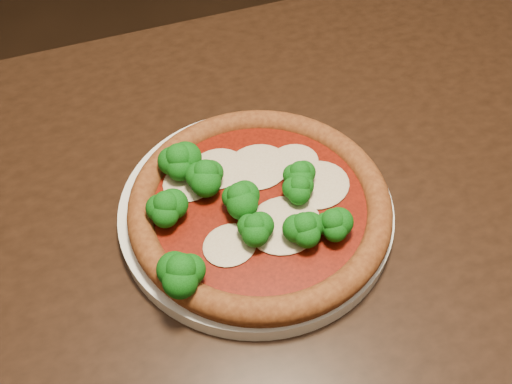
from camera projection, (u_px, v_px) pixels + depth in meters
floor at (367, 383)px, 1.26m from camera, size 4.00×4.00×0.00m
dining_table at (293, 285)px, 0.68m from camera, size 1.35×1.15×0.75m
plate at (256, 210)px, 0.61m from camera, size 0.29×0.29×0.02m
pizza at (255, 204)px, 0.58m from camera, size 0.28×0.27×0.06m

